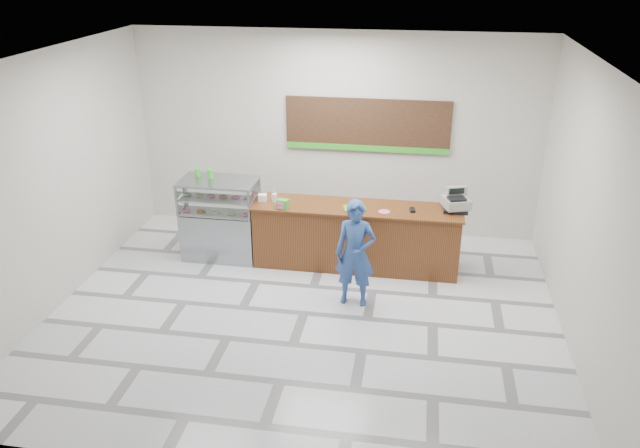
% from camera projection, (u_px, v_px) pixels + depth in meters
% --- Properties ---
extents(floor, '(7.00, 7.00, 0.00)m').
position_uv_depth(floor, '(304.00, 313.00, 8.75)').
color(floor, silver).
rests_on(floor, ground).
extents(back_wall, '(7.00, 0.00, 7.00)m').
position_uv_depth(back_wall, '(335.00, 134.00, 10.75)').
color(back_wall, beige).
rests_on(back_wall, floor).
extents(ceiling, '(7.00, 7.00, 0.00)m').
position_uv_depth(ceiling, '(301.00, 59.00, 7.33)').
color(ceiling, silver).
rests_on(ceiling, back_wall).
extents(sales_counter, '(3.26, 0.76, 1.03)m').
position_uv_depth(sales_counter, '(356.00, 236.00, 9.86)').
color(sales_counter, brown).
rests_on(sales_counter, floor).
extents(display_case, '(1.22, 0.72, 1.33)m').
position_uv_depth(display_case, '(221.00, 218.00, 10.12)').
color(display_case, gray).
rests_on(display_case, floor).
extents(menu_board, '(2.80, 0.06, 0.90)m').
position_uv_depth(menu_board, '(367.00, 126.00, 10.55)').
color(menu_board, black).
rests_on(menu_board, back_wall).
extents(cash_register, '(0.47, 0.48, 0.35)m').
position_uv_depth(cash_register, '(456.00, 202.00, 9.47)').
color(cash_register, black).
rests_on(cash_register, sales_counter).
extents(card_terminal, '(0.10, 0.16, 0.04)m').
position_uv_depth(card_terminal, '(412.00, 210.00, 9.48)').
color(card_terminal, black).
rests_on(card_terminal, sales_counter).
extents(serving_tray, '(0.38, 0.32, 0.02)m').
position_uv_depth(serving_tray, '(355.00, 208.00, 9.58)').
color(serving_tray, '#5BB90C').
rests_on(serving_tray, sales_counter).
extents(napkin_box, '(0.14, 0.14, 0.11)m').
position_uv_depth(napkin_box, '(263.00, 198.00, 9.85)').
color(napkin_box, white).
rests_on(napkin_box, sales_counter).
extents(straw_cup, '(0.09, 0.09, 0.13)m').
position_uv_depth(straw_cup, '(275.00, 198.00, 9.81)').
color(straw_cup, silver).
rests_on(straw_cup, sales_counter).
extents(promo_box, '(0.18, 0.14, 0.15)m').
position_uv_depth(promo_box, '(283.00, 204.00, 9.54)').
color(promo_box, green).
rests_on(promo_box, sales_counter).
extents(donut_decal, '(0.18, 0.18, 0.00)m').
position_uv_depth(donut_decal, '(384.00, 212.00, 9.46)').
color(donut_decal, pink).
rests_on(donut_decal, sales_counter).
extents(green_cup_left, '(0.09, 0.09, 0.13)m').
position_uv_depth(green_cup_left, '(198.00, 172.00, 9.99)').
color(green_cup_left, green).
rests_on(green_cup_left, display_case).
extents(green_cup_right, '(0.09, 0.09, 0.14)m').
position_uv_depth(green_cup_right, '(210.00, 174.00, 9.92)').
color(green_cup_right, green).
rests_on(green_cup_right, display_case).
extents(customer, '(0.59, 0.40, 1.57)m').
position_uv_depth(customer, '(355.00, 253.00, 8.72)').
color(customer, '#29498C').
rests_on(customer, floor).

